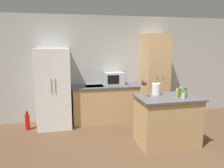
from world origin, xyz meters
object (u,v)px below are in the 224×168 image
Objects in this scene: spice_bottle_amber_oil at (180,91)px; spice_bottle_pale_salt at (186,92)px; spice_bottle_green_herb at (177,93)px; fire_extinguisher at (27,122)px; microwave at (114,78)px; kettle at (156,89)px; pantry_cabinet at (155,77)px; spice_bottle_short_red at (183,95)px; refrigerator at (54,88)px; spice_bottle_orange_cap at (177,93)px; spice_bottle_tall_dark at (185,93)px; knife_block at (144,91)px.

spice_bottle_pale_salt is (0.08, -0.08, -0.01)m from spice_bottle_amber_oil.
spice_bottle_amber_oil is 1.11× the size of spice_bottle_pale_salt.
fire_extinguisher is (-2.88, 1.37, -0.82)m from spice_bottle_green_herb.
microwave is 3.31× the size of spice_bottle_pale_salt.
kettle is 0.58× the size of fire_extinguisher.
pantry_cabinet reaches higher than spice_bottle_short_red.
refrigerator is 1.49m from microwave.
pantry_cabinet is 13.52× the size of spice_bottle_amber_oil.
spice_bottle_orange_cap is (-0.18, 0.01, 0.00)m from spice_bottle_pale_salt.
spice_bottle_tall_dark is at bearing -60.62° from microwave.
knife_block is at bearing 170.17° from spice_bottle_orange_cap.
knife_block is at bearing 162.15° from spice_bottle_green_herb.
spice_bottle_pale_salt is 0.96× the size of spice_bottle_orange_cap.
spice_bottle_green_herb reaches higher than spice_bottle_pale_salt.
spice_bottle_tall_dark reaches higher than spice_bottle_amber_oil.
microwave is at bearing 118.31° from spice_bottle_orange_cap.
spice_bottle_amber_oil is 0.47m from kettle.
knife_block is 0.82m from spice_bottle_pale_salt.
spice_bottle_short_red is at bearing -84.47° from spice_bottle_orange_cap.
spice_bottle_green_herb reaches higher than spice_bottle_short_red.
spice_bottle_amber_oil is 0.37× the size of fire_extinguisher.
spice_bottle_pale_salt is 0.57m from kettle.
knife_block is at bearing -161.12° from kettle.
spice_bottle_amber_oil is (0.96, -1.53, -0.05)m from microwave.
pantry_cabinet is at bearing 81.48° from spice_bottle_green_herb.
spice_bottle_short_red is at bearing -107.92° from spice_bottle_amber_oil.
spice_bottle_amber_oil is at bearing 72.08° from spice_bottle_short_red.
spice_bottle_pale_salt is at bearing -46.38° from spice_bottle_amber_oil.
spice_bottle_amber_oil is 0.21m from spice_bottle_green_herb.
spice_bottle_short_red is 3.40m from fire_extinguisher.
spice_bottle_pale_salt is at bearing -29.73° from refrigerator.
refrigerator is 11.05× the size of spice_bottle_green_herb.
spice_bottle_green_herb is (2.28, -1.49, 0.10)m from refrigerator.
knife_block reaches higher than fire_extinguisher.
fire_extinguisher is (-3.03, 1.40, -0.82)m from spice_bottle_tall_dark.
knife_block is at bearing 155.26° from spice_bottle_short_red.
microwave is (-1.04, 0.12, -0.02)m from pantry_cabinet.
refrigerator is 2.52m from pantry_cabinet.
microwave is 2.68× the size of spice_bottle_tall_dark.
spice_bottle_tall_dark is 1.24× the size of spice_bottle_pale_salt.
spice_bottle_pale_salt is 0.58× the size of kettle.
microwave is 3.39× the size of spice_bottle_short_red.
spice_bottle_orange_cap is at bearing 132.81° from spice_bottle_tall_dark.
spice_bottle_green_herb is at bearing -64.15° from microwave.
spice_bottle_orange_cap is at bearing 58.16° from spice_bottle_green_herb.
pantry_cabinet is 1.49m from spice_bottle_pale_salt.
spice_bottle_orange_cap is (-0.02, 0.19, 0.00)m from spice_bottle_short_red.
knife_block is at bearing -27.32° from fire_extinguisher.
spice_bottle_short_red is at bearing -26.76° from fire_extinguisher.
knife_block reaches higher than spice_bottle_short_red.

